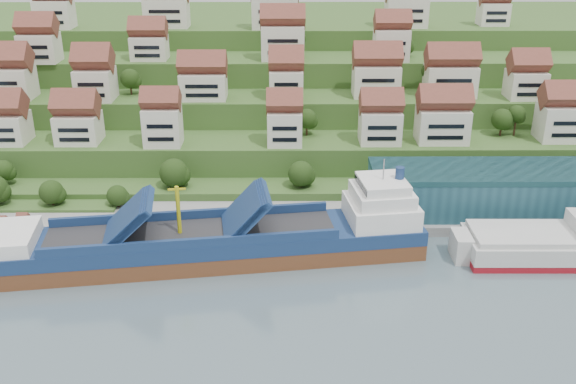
{
  "coord_description": "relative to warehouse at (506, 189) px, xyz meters",
  "views": [
    {
      "loc": [
        2.62,
        -113.4,
        63.75
      ],
      "look_at": [
        3.37,
        14.0,
        8.0
      ],
      "focal_mm": 40.0,
      "sensor_mm": 36.0,
      "label": 1
    }
  ],
  "objects": [
    {
      "name": "ground",
      "position": [
        -52.0,
        -17.0,
        -7.2
      ],
      "size": [
        300.0,
        300.0,
        0.0
      ],
      "primitive_type": "plane",
      "color": "slate",
      "rests_on": "ground"
    },
    {
      "name": "flagpole",
      "position": [
        -33.89,
        -7.0,
        -0.32
      ],
      "size": [
        1.28,
        0.16,
        8.0
      ],
      "color": "gray",
      "rests_on": "quay"
    },
    {
      "name": "hillside",
      "position": [
        -52.0,
        86.55,
        3.46
      ],
      "size": [
        260.0,
        128.0,
        31.0
      ],
      "color": "#2D4C1E",
      "rests_on": "ground"
    },
    {
      "name": "hillside_trees",
      "position": [
        -64.61,
        25.51,
        8.45
      ],
      "size": [
        136.91,
        62.38,
        32.11
      ],
      "color": "#254115",
      "rests_on": "ground"
    },
    {
      "name": "pebble_beach",
      "position": [
        -110.0,
        -5.0,
        -6.7
      ],
      "size": [
        45.0,
        20.0,
        1.0
      ],
      "primitive_type": "cube",
      "color": "gray",
      "rests_on": "ground"
    },
    {
      "name": "second_ship",
      "position": [
        4.35,
        -18.1,
        -4.27
      ],
      "size": [
        33.51,
        12.61,
        9.69
      ],
      "rotation": [
        0.0,
        0.0,
        -0.01
      ],
      "color": "maroon",
      "rests_on": "ground"
    },
    {
      "name": "hillside_village",
      "position": [
        -54.11,
        43.29,
        17.05
      ],
      "size": [
        157.97,
        63.04,
        28.98
      ],
      "color": "silver",
      "rests_on": "ground"
    },
    {
      "name": "cargo_ship",
      "position": [
        -62.92,
        -18.13,
        -3.58
      ],
      "size": [
        88.28,
        25.38,
        19.47
      ],
      "rotation": [
        0.0,
        0.0,
        0.14
      ],
      "color": "brown",
      "rests_on": "ground"
    },
    {
      "name": "warehouse",
      "position": [
        0.0,
        0.0,
        0.0
      ],
      "size": [
        60.0,
        15.0,
        10.0
      ],
      "primitive_type": "cube",
      "color": "#22505E",
      "rests_on": "quay"
    },
    {
      "name": "quay",
      "position": [
        -32.0,
        -2.0,
        -6.1
      ],
      "size": [
        180.0,
        14.0,
        2.2
      ],
      "primitive_type": "cube",
      "color": "gray",
      "rests_on": "ground"
    }
  ]
}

